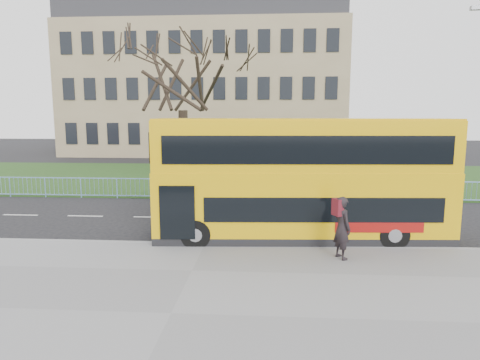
# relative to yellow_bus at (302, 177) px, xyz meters

# --- Properties ---
(ground) EXTENTS (120.00, 120.00, 0.00)m
(ground) POSITION_rel_yellow_bus_xyz_m (-3.31, 0.51, -2.30)
(ground) COLOR black
(ground) RESTS_ON ground
(pavement) EXTENTS (80.00, 10.50, 0.12)m
(pavement) POSITION_rel_yellow_bus_xyz_m (-3.31, -6.24, -2.24)
(pavement) COLOR slate
(pavement) RESTS_ON ground
(kerb) EXTENTS (80.00, 0.20, 0.14)m
(kerb) POSITION_rel_yellow_bus_xyz_m (-3.31, -1.04, -2.23)
(kerb) COLOR gray
(kerb) RESTS_ON ground
(grass_verge) EXTENTS (80.00, 15.40, 0.08)m
(grass_verge) POSITION_rel_yellow_bus_xyz_m (-3.31, 14.81, -2.26)
(grass_verge) COLOR #1C3513
(grass_verge) RESTS_ON ground
(guard_railing) EXTENTS (40.00, 0.12, 1.10)m
(guard_railing) POSITION_rel_yellow_bus_xyz_m (-3.31, 7.11, -1.75)
(guard_railing) COLOR #7BA4DA
(guard_railing) RESTS_ON ground
(bare_tree) EXTENTS (7.73, 7.73, 11.05)m
(bare_tree) POSITION_rel_yellow_bus_xyz_m (-6.31, 10.51, 3.30)
(bare_tree) COLOR black
(bare_tree) RESTS_ON grass_verge
(civic_building) EXTENTS (30.00, 15.00, 14.00)m
(civic_building) POSITION_rel_yellow_bus_xyz_m (-8.31, 35.51, 4.70)
(civic_building) COLOR #8C7858
(civic_building) RESTS_ON ground
(yellow_bus) EXTENTS (10.37, 3.02, 4.30)m
(yellow_bus) POSITION_rel_yellow_bus_xyz_m (0.00, 0.00, 0.00)
(yellow_bus) COLOR #DEA809
(yellow_bus) RESTS_ON ground
(pedestrian) EXTENTS (0.72, 0.83, 1.93)m
(pedestrian) POSITION_rel_yellow_bus_xyz_m (1.07, -2.27, -1.22)
(pedestrian) COLOR black
(pedestrian) RESTS_ON pavement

